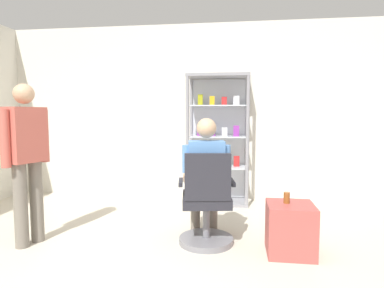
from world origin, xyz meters
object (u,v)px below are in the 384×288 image
at_px(tea_glass, 287,198).
at_px(display_cabinet_main, 218,139).
at_px(seated_shopkeeper, 206,173).
at_px(office_chair, 207,207).
at_px(storage_crate, 290,229).
at_px(standing_customer, 26,154).

bearing_deg(tea_glass, display_cabinet_main, 113.64).
relative_size(seated_shopkeeper, tea_glass, 12.20).
bearing_deg(seated_shopkeeper, office_chair, -81.14).
xyz_separation_m(office_chair, storage_crate, (0.81, -0.09, -0.15)).
distance_m(seated_shopkeeper, tea_glass, 0.85).
bearing_deg(display_cabinet_main, standing_customer, -133.75).
relative_size(seated_shopkeeper, storage_crate, 2.68).
distance_m(display_cabinet_main, standing_customer, 2.62).
height_order(office_chair, standing_customer, standing_customer).
xyz_separation_m(tea_glass, standing_customer, (-2.57, -0.16, 0.40)).
distance_m(seated_shopkeeper, standing_customer, 1.82).
height_order(office_chair, seated_shopkeeper, seated_shopkeeper).
bearing_deg(storage_crate, office_chair, 173.89).
distance_m(office_chair, standing_customer, 1.89).
relative_size(display_cabinet_main, standing_customer, 1.17).
height_order(storage_crate, standing_customer, standing_customer).
bearing_deg(storage_crate, standing_customer, -177.14).
relative_size(office_chair, storage_crate, 1.99).
bearing_deg(office_chair, tea_glass, -4.29).
bearing_deg(office_chair, display_cabinet_main, 89.49).
xyz_separation_m(display_cabinet_main, tea_glass, (0.76, -1.73, -0.43)).
height_order(display_cabinet_main, storage_crate, display_cabinet_main).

